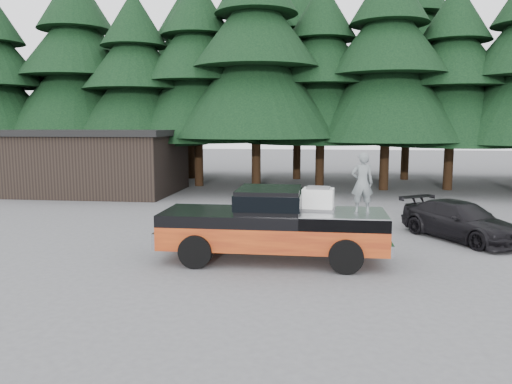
# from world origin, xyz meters

# --- Properties ---
(ground) EXTENTS (120.00, 120.00, 0.00)m
(ground) POSITION_xyz_m (0.00, 0.00, 0.00)
(ground) COLOR #535355
(ground) RESTS_ON ground
(pickup_truck) EXTENTS (6.00, 2.04, 1.33)m
(pickup_truck) POSITION_xyz_m (1.30, -0.08, 0.67)
(pickup_truck) COLOR #C24A14
(pickup_truck) RESTS_ON ground
(truck_cab) EXTENTS (1.66, 1.90, 0.59)m
(truck_cab) POSITION_xyz_m (1.20, -0.08, 1.62)
(truck_cab) COLOR black
(truck_cab) RESTS_ON pickup_truck
(air_compressor) EXTENTS (0.85, 0.73, 0.54)m
(air_compressor) POSITION_xyz_m (2.46, 0.17, 1.60)
(air_compressor) COLOR white
(air_compressor) RESTS_ON pickup_truck
(man_on_bed) EXTENTS (0.60, 0.44, 1.54)m
(man_on_bed) POSITION_xyz_m (3.56, -0.13, 2.10)
(man_on_bed) COLOR slate
(man_on_bed) RESTS_ON pickup_truck
(parked_car) EXTENTS (3.62, 4.32, 1.18)m
(parked_car) POSITION_xyz_m (6.87, 3.05, 0.59)
(parked_car) COLOR black
(parked_car) RESTS_ON ground
(utility_building) EXTENTS (8.40, 6.40, 3.30)m
(utility_building) POSITION_xyz_m (-9.00, 12.00, 1.67)
(utility_building) COLOR black
(utility_building) RESTS_ON ground
(treeline) EXTENTS (60.15, 16.05, 17.50)m
(treeline) POSITION_xyz_m (0.42, 17.20, 7.72)
(treeline) COLOR black
(treeline) RESTS_ON ground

